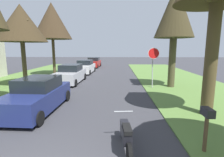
% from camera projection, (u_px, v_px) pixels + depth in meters
% --- Properties ---
extents(stop_sign_far, '(0.81, 0.47, 2.95)m').
position_uv_depth(stop_sign_far, '(153.00, 59.00, 12.79)').
color(stop_sign_far, '#9EA0A5').
rests_on(stop_sign_far, grass_verge_right).
extents(street_tree_right_mid_b, '(2.86, 2.86, 7.41)m').
position_uv_depth(street_tree_right_mid_b, '(175.00, 13.00, 12.55)').
color(street_tree_right_mid_b, '#474129').
rests_on(street_tree_right_mid_b, grass_verge_right).
extents(street_tree_left_mid_b, '(3.80, 3.80, 6.18)m').
position_uv_depth(street_tree_left_mid_b, '(21.00, 23.00, 13.18)').
color(street_tree_left_mid_b, '#473B26').
rests_on(street_tree_left_mid_b, grass_verge_left).
extents(street_tree_left_far, '(4.14, 4.14, 7.71)m').
position_uv_depth(street_tree_left_far, '(52.00, 21.00, 18.60)').
color(street_tree_left_far, '#463926').
rests_on(street_tree_left_far, grass_verge_left).
extents(parked_sedan_navy, '(2.08, 4.46, 1.57)m').
position_uv_depth(parked_sedan_navy, '(38.00, 96.00, 8.31)').
color(parked_sedan_navy, navy).
rests_on(parked_sedan_navy, ground).
extents(parked_sedan_silver, '(2.08, 4.46, 1.57)m').
position_uv_depth(parked_sedan_silver, '(71.00, 74.00, 15.22)').
color(parked_sedan_silver, '#BCBCC1').
rests_on(parked_sedan_silver, ground).
extents(parked_sedan_white, '(2.08, 4.46, 1.57)m').
position_uv_depth(parked_sedan_white, '(85.00, 67.00, 21.21)').
color(parked_sedan_white, white).
rests_on(parked_sedan_white, ground).
extents(parked_sedan_red, '(2.08, 4.46, 1.57)m').
position_uv_depth(parked_sedan_red, '(94.00, 63.00, 28.06)').
color(parked_sedan_red, red).
rests_on(parked_sedan_red, ground).
extents(parked_motorcycle, '(0.60, 2.05, 0.97)m').
position_uv_depth(parked_motorcycle, '(126.00, 135.00, 5.01)').
color(parked_motorcycle, black).
rests_on(parked_motorcycle, ground).
extents(curbside_mailbox, '(0.22, 0.44, 1.27)m').
position_uv_depth(curbside_mailbox, '(207.00, 118.00, 4.80)').
color(curbside_mailbox, brown).
rests_on(curbside_mailbox, grass_verge_right).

